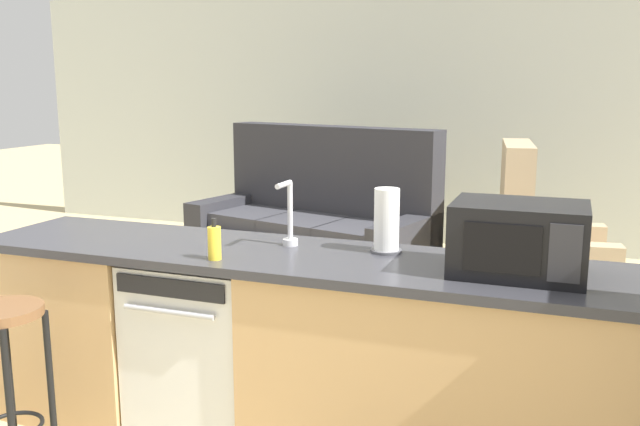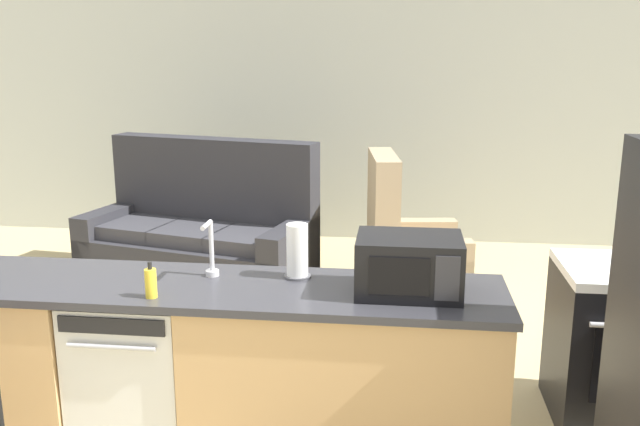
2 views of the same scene
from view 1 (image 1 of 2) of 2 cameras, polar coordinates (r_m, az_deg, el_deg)
The scene contains 10 objects.
wall_back at distance 6.92m, azimuth 12.18°, elevation 7.94°, with size 10.00×0.06×2.60m.
kitchen_counter at distance 3.09m, azimuth -1.38°, elevation -12.15°, with size 2.94×0.66×0.90m.
dishwasher at distance 3.29m, azimuth -9.48°, elevation -10.81°, with size 0.58×0.61×0.84m.
microwave at distance 2.71m, azimuth 16.39°, elevation -2.11°, with size 0.50×0.37×0.28m.
sink_faucet at distance 3.05m, azimuth -2.64°, elevation -0.40°, with size 0.07×0.18×0.30m.
paper_towel_roll at distance 2.95m, azimuth 5.63°, elevation -0.70°, with size 0.14×0.14×0.28m.
soap_bottle at distance 2.86m, azimuth -8.88°, elevation -2.47°, with size 0.06×0.06×0.18m.
bar_stool at distance 3.10m, azimuth -24.92°, elevation -10.77°, with size 0.32×0.32×0.74m.
couch at distance 5.71m, azimuth -0.27°, elevation -1.57°, with size 2.16×1.36×1.27m.
armchair at distance 5.30m, azimuth 18.07°, elevation -3.61°, with size 0.90×0.94×1.20m.
Camera 1 is at (1.29, -2.64, 1.63)m, focal length 38.00 mm.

